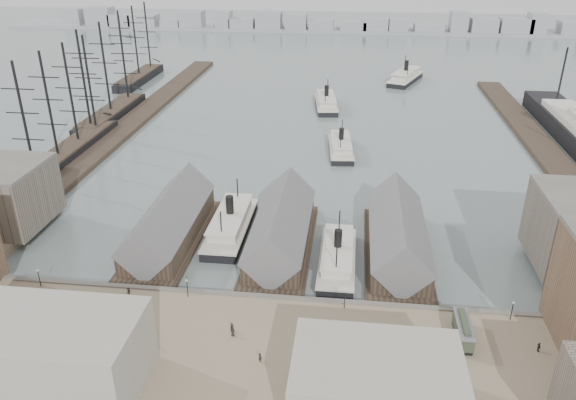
# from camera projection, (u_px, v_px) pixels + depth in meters

# --- Properties ---
(ground) EXTENTS (900.00, 900.00, 0.00)m
(ground) POSITION_uv_depth(u_px,v_px,m) (270.00, 290.00, 113.59)
(ground) COLOR slate
(ground) RESTS_ON ground
(quay) EXTENTS (180.00, 30.00, 2.00)m
(quay) POSITION_uv_depth(u_px,v_px,m) (253.00, 352.00, 95.24)
(quay) COLOR #7A6852
(quay) RESTS_ON ground
(seawall) EXTENTS (180.00, 1.20, 2.30)m
(seawall) POSITION_uv_depth(u_px,v_px,m) (266.00, 300.00, 108.44)
(seawall) COLOR #59544C
(seawall) RESTS_ON ground
(west_wharf) EXTENTS (10.00, 220.00, 1.60)m
(west_wharf) POSITION_uv_depth(u_px,v_px,m) (130.00, 124.00, 210.15)
(west_wharf) COLOR #2D231C
(west_wharf) RESTS_ON ground
(east_wharf) EXTENTS (10.00, 180.00, 1.60)m
(east_wharf) POSITION_uv_depth(u_px,v_px,m) (543.00, 149.00, 185.59)
(east_wharf) COLOR #2D231C
(east_wharf) RESTS_ON ground
(ferry_shed_west) EXTENTS (14.00, 42.00, 12.60)m
(ferry_shed_west) POSITION_uv_depth(u_px,v_px,m) (170.00, 224.00, 129.50)
(ferry_shed_west) COLOR #2D231C
(ferry_shed_west) RESTS_ON ground
(ferry_shed_center) EXTENTS (14.00, 42.00, 12.60)m
(ferry_shed_center) POSITION_uv_depth(u_px,v_px,m) (281.00, 230.00, 126.72)
(ferry_shed_center) COLOR #2D231C
(ferry_shed_center) RESTS_ON ground
(ferry_shed_east) EXTENTS (14.00, 42.00, 12.60)m
(ferry_shed_east) POSITION_uv_depth(u_px,v_px,m) (398.00, 237.00, 123.95)
(ferry_shed_east) COLOR #2D231C
(ferry_shed_east) RESTS_ON ground
(street_bldg_center) EXTENTS (24.00, 16.00, 10.00)m
(street_bldg_center) POSITION_uv_depth(u_px,v_px,m) (376.00, 387.00, 79.76)
(street_bldg_center) COLOR gray
(street_bldg_center) RESTS_ON quay
(street_bldg_west) EXTENTS (30.00, 16.00, 12.00)m
(street_bldg_west) POSITION_uv_depth(u_px,v_px,m) (42.00, 353.00, 84.67)
(street_bldg_west) COLOR gray
(street_bldg_west) RESTS_ON quay
(lamp_post_far_w) EXTENTS (0.44, 0.44, 3.92)m
(lamp_post_far_w) POSITION_uv_depth(u_px,v_px,m) (38.00, 275.00, 110.10)
(lamp_post_far_w) COLOR black
(lamp_post_far_w) RESTS_ON quay
(lamp_post_near_w) EXTENTS (0.44, 0.44, 3.92)m
(lamp_post_near_w) POSITION_uv_depth(u_px,v_px,m) (187.00, 285.00, 106.89)
(lamp_post_near_w) COLOR black
(lamp_post_near_w) RESTS_ON quay
(lamp_post_near_e) EXTENTS (0.44, 0.44, 3.92)m
(lamp_post_near_e) POSITION_uv_depth(u_px,v_px,m) (345.00, 296.00, 103.69)
(lamp_post_near_e) COLOR black
(lamp_post_near_e) RESTS_ON quay
(lamp_post_far_e) EXTENTS (0.44, 0.44, 3.92)m
(lamp_post_far_e) POSITION_uv_depth(u_px,v_px,m) (513.00, 307.00, 100.48)
(lamp_post_far_e) COLOR black
(lamp_post_far_e) RESTS_ON quay
(far_shore) EXTENTS (500.00, 40.00, 15.72)m
(far_shore) POSITION_uv_depth(u_px,v_px,m) (334.00, 26.00, 411.64)
(far_shore) COLOR gray
(far_shore) RESTS_ON ground
(ferry_docked_west) EXTENTS (8.54, 28.46, 10.16)m
(ferry_docked_west) POSITION_uv_depth(u_px,v_px,m) (231.00, 224.00, 134.39)
(ferry_docked_west) COLOR black
(ferry_docked_west) RESTS_ON ground
(ferry_docked_east) EXTENTS (7.71, 25.69, 9.18)m
(ferry_docked_east) POSITION_uv_depth(u_px,v_px,m) (337.00, 257.00, 121.15)
(ferry_docked_east) COLOR black
(ferry_docked_east) RESTS_ON ground
(ferry_open_near) EXTENTS (9.51, 25.17, 8.79)m
(ferry_open_near) POSITION_uv_depth(u_px,v_px,m) (341.00, 146.00, 184.00)
(ferry_open_near) COLOR black
(ferry_open_near) RESTS_ON ground
(ferry_open_mid) EXTENTS (11.61, 28.36, 9.84)m
(ferry_open_mid) POSITION_uv_depth(u_px,v_px,m) (326.00, 102.00, 231.14)
(ferry_open_mid) COLOR black
(ferry_open_mid) RESTS_ON ground
(ferry_open_far) EXTENTS (19.57, 31.93, 10.95)m
(ferry_open_far) POSITION_uv_depth(u_px,v_px,m) (405.00, 77.00, 271.04)
(ferry_open_far) COLOR black
(ferry_open_far) RESTS_ON ground
(sailing_ship_near) EXTENTS (8.55, 58.87, 35.13)m
(sailing_ship_near) POSITION_uv_depth(u_px,v_px,m) (69.00, 150.00, 179.60)
(sailing_ship_near) COLOR black
(sailing_ship_near) RESTS_ON ground
(sailing_ship_mid) EXTENTS (8.88, 51.28, 36.49)m
(sailing_ship_mid) POSITION_uv_depth(u_px,v_px,m) (111.00, 113.00, 216.69)
(sailing_ship_mid) COLOR black
(sailing_ship_mid) RESTS_ON ground
(sailing_ship_far) EXTENTS (8.53, 47.42, 35.09)m
(sailing_ship_far) POSITION_uv_depth(u_px,v_px,m) (139.00, 76.00, 272.34)
(sailing_ship_far) COLOR black
(sailing_ship_far) RESTS_ON ground
(tram) EXTENTS (2.44, 9.40, 3.35)m
(tram) POSITION_uv_depth(u_px,v_px,m) (463.00, 331.00, 96.15)
(tram) COLOR black
(tram) RESTS_ON quay
(horse_cart_left) EXTENTS (4.76, 3.40, 1.63)m
(horse_cart_left) POSITION_uv_depth(u_px,v_px,m) (89.00, 326.00, 98.76)
(horse_cart_left) COLOR black
(horse_cart_left) RESTS_ON quay
(horse_cart_center) EXTENTS (4.89, 3.36, 1.69)m
(horse_cart_center) POSITION_uv_depth(u_px,v_px,m) (146.00, 342.00, 94.90)
(horse_cart_center) COLOR black
(horse_cart_center) RESTS_ON quay
(horse_cart_right) EXTENTS (4.83, 2.46, 1.67)m
(horse_cart_right) POSITION_uv_depth(u_px,v_px,m) (412.00, 373.00, 88.06)
(horse_cart_right) COLOR black
(horse_cart_right) RESTS_ON quay
(pedestrian_0) EXTENTS (0.77, 0.65, 1.80)m
(pedestrian_0) POSITION_uv_depth(u_px,v_px,m) (25.00, 298.00, 106.25)
(pedestrian_0) COLOR black
(pedestrian_0) RESTS_ON quay
(pedestrian_1) EXTENTS (1.08, 1.00, 1.80)m
(pedestrian_1) POSITION_uv_depth(u_px,v_px,m) (24.00, 318.00, 100.54)
(pedestrian_1) COLOR black
(pedestrian_1) RESTS_ON quay
(pedestrian_2) EXTENTS (1.24, 1.34, 1.82)m
(pedestrian_2) POSITION_uv_depth(u_px,v_px,m) (129.00, 292.00, 107.99)
(pedestrian_2) COLOR black
(pedestrian_2) RESTS_ON quay
(pedestrian_3) EXTENTS (1.07, 1.07, 1.82)m
(pedestrian_3) POSITION_uv_depth(u_px,v_px,m) (150.00, 357.00, 91.42)
(pedestrian_3) COLOR black
(pedestrian_3) RESTS_ON quay
(pedestrian_4) EXTENTS (0.90, 0.65, 1.71)m
(pedestrian_4) POSITION_uv_depth(u_px,v_px,m) (233.00, 332.00, 97.19)
(pedestrian_4) COLOR black
(pedestrian_4) RESTS_ON quay
(pedestrian_5) EXTENTS (0.81, 0.77, 1.79)m
(pedestrian_5) POSITION_uv_depth(u_px,v_px,m) (260.00, 357.00, 91.29)
(pedestrian_5) COLOR black
(pedestrian_5) RESTS_ON quay
(pedestrian_6) EXTENTS (1.01, 0.95, 1.64)m
(pedestrian_6) POSITION_uv_depth(u_px,v_px,m) (395.00, 334.00, 96.80)
(pedestrian_6) COLOR black
(pedestrian_6) RESTS_ON quay
(pedestrian_7) EXTENTS (1.31, 0.99, 1.80)m
(pedestrian_7) POSITION_uv_depth(u_px,v_px,m) (387.00, 356.00, 91.66)
(pedestrian_7) COLOR black
(pedestrian_7) RESTS_ON quay
(pedestrian_8) EXTENTS (0.62, 1.10, 1.78)m
(pedestrian_8) POSITION_uv_depth(u_px,v_px,m) (539.00, 347.00, 93.56)
(pedestrian_8) COLOR black
(pedestrian_8) RESTS_ON quay
(pedestrian_10) EXTENTS (0.77, 0.68, 1.76)m
(pedestrian_10) POSITION_uv_depth(u_px,v_px,m) (232.00, 327.00, 98.27)
(pedestrian_10) COLOR black
(pedestrian_10) RESTS_ON quay
(pedestrian_11) EXTENTS (1.16, 0.77, 1.67)m
(pedestrian_11) POSITION_uv_depth(u_px,v_px,m) (295.00, 374.00, 87.89)
(pedestrian_11) COLOR black
(pedestrian_11) RESTS_ON quay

